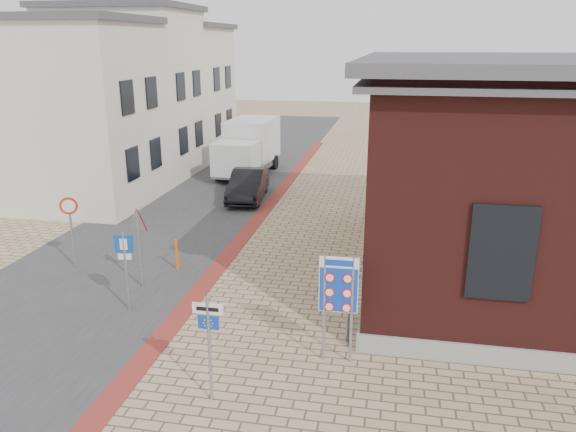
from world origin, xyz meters
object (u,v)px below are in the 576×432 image
Objects in this scene: essen_sign at (209,333)px; parking_sign at (125,259)px; border_sign at (339,288)px; box_truck at (248,147)px; sedan at (248,185)px; bollard at (177,255)px.

essen_sign is 5.01m from parking_sign.
box_truck is at bearing 109.46° from border_sign.
essen_sign is (-2.42, -2.00, -0.32)m from border_sign.
border_sign reaches higher than essen_sign.
sedan is 5.44m from box_truck.
parking_sign is (-3.58, 3.50, -0.01)m from essen_sign.
box_truck is (-1.34, 5.20, 0.85)m from sedan.
border_sign is (7.04, -18.56, 0.33)m from box_truck.
essen_sign is at bearing -83.54° from sedan.
border_sign is 1.11× the size of essen_sign.
border_sign is at bearing -23.91° from parking_sign.
border_sign is at bearing -37.98° from bollard.
bollard is at bearing -96.01° from sedan.
border_sign is at bearing -66.45° from box_truck.
bollard is (0.24, 3.00, -1.02)m from parking_sign.
border_sign is 3.15m from essen_sign.
essen_sign is at bearing -54.22° from parking_sign.
box_truck is at bearing 83.62° from parking_sign.
essen_sign is 1.03× the size of parking_sign.
box_truck is 19.86m from border_sign.
parking_sign is (-0.30, -11.86, 0.84)m from sedan.
essen_sign is 2.25× the size of bollard.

